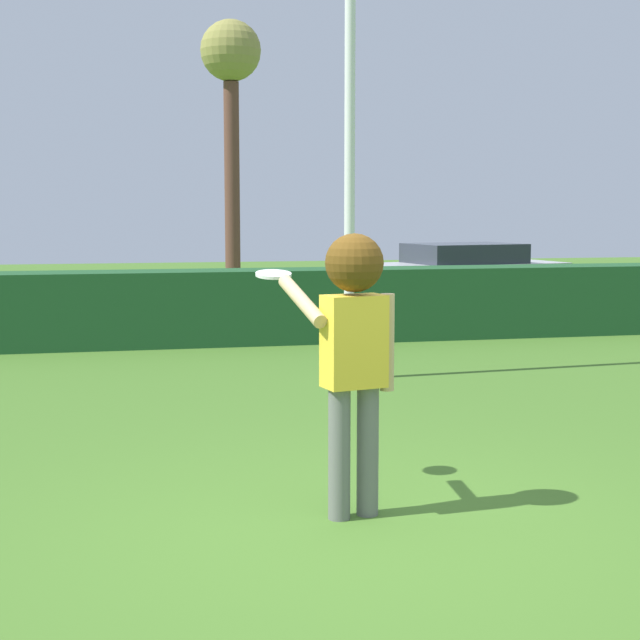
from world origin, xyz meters
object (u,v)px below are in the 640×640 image
at_px(oak_tree, 231,76).
at_px(parked_car_silver, 464,271).
at_px(lamppost, 350,55).
at_px(person, 353,334).
at_px(frisbee, 273,274).

bearing_deg(oak_tree, parked_car_silver, -48.53).
bearing_deg(lamppost, person, -103.73).
bearing_deg(frisbee, parked_car_silver, 63.57).
relative_size(person, oak_tree, 0.28).
bearing_deg(parked_car_silver, lamppost, -118.94).
relative_size(lamppost, parked_car_silver, 1.50).
bearing_deg(frisbee, oak_tree, 83.90).
height_order(person, parked_car_silver, person).
bearing_deg(frisbee, person, -64.69).
bearing_deg(oak_tree, person, -94.63).
xyz_separation_m(lamppost, oak_tree, (0.25, 12.82, 1.50)).
bearing_deg(parked_car_silver, person, -113.64).
bearing_deg(person, parked_car_silver, 66.36).
distance_m(frisbee, parked_car_silver, 13.51).
relative_size(lamppost, oak_tree, 1.03).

